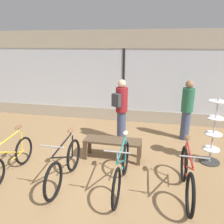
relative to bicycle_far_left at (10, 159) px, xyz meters
The scene contains 10 objects.
ground_plane 1.89m from the bicycle_far_left, 10.88° to the left, with size 24.00×24.00×0.00m, color #99754C.
shop_back_wall 4.53m from the bicycle_far_left, 65.21° to the left, with size 12.00×0.08×3.20m.
bicycle_far_left is the anchor object (origin of this frame).
bicycle_left 1.26m from the bicycle_far_left, ahead, with size 0.46×1.71×1.04m.
bicycle_right 2.43m from the bicycle_far_left, ahead, with size 0.46×1.80×1.05m.
bicycle_far_right 3.66m from the bicycle_far_left, ahead, with size 0.46×1.74×1.05m.
accessory_rack 4.61m from the bicycle_far_left, 18.57° to the left, with size 0.48×0.48×1.63m.
display_bench 2.32m from the bicycle_far_left, 29.63° to the left, with size 1.40×0.44×0.51m.
customer_near_rack 3.12m from the bicycle_far_left, 48.30° to the left, with size 0.48×0.56×1.81m.
customer_by_window 4.79m from the bicycle_far_left, 35.24° to the left, with size 0.48×0.48×1.78m.
Camera 1 is at (1.19, -3.98, 2.77)m, focal length 35.00 mm.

